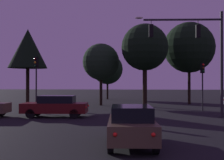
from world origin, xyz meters
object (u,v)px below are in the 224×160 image
Objects in this scene: tree_right_cluster at (101,62)px; traffic_light_median at (36,73)px; car_crossing_left at (55,106)px; tree_lot_edge at (189,48)px; traffic_signal_mast_arm at (198,45)px; traffic_light_corner_left at (203,77)px; car_nearside_lane at (131,125)px; tree_behind_sign at (107,69)px; tree_center_horizon at (145,47)px; tree_left_far at (28,49)px.

traffic_light_median is at bearing -117.74° from tree_right_cluster.
tree_lot_edge is at bearing 50.06° from car_crossing_left.
traffic_signal_mast_arm is 5.83m from traffic_light_corner_left.
car_nearside_lane is at bearing -112.00° from traffic_light_corner_left.
tree_right_cluster reaches higher than traffic_light_median.
tree_behind_sign is 0.81× the size of tree_center_horizon.
tree_right_cluster is at bearing -87.31° from tree_behind_sign.
traffic_light_median is at bearing 124.40° from car_nearside_lane.
tree_behind_sign is 12.23m from tree_right_cluster.
traffic_signal_mast_arm is 1.63× the size of traffic_light_median.
traffic_signal_mast_arm is at bearing -28.82° from tree_left_far.
car_nearside_lane is at bearing -82.36° from tree_behind_sign.
traffic_signal_mast_arm is at bearing -97.51° from tree_lot_edge.
traffic_light_median is 0.54× the size of tree_center_horizon.
car_nearside_lane is at bearing -55.60° from traffic_light_median.
traffic_light_median is at bearing 169.43° from traffic_signal_mast_arm.
traffic_signal_mast_arm is 1.10× the size of tree_right_cluster.
traffic_signal_mast_arm reaches higher than traffic_light_median.
tree_right_cluster is (-4.71, 1.51, -1.33)m from tree_center_horizon.
tree_center_horizon is at bearing -17.76° from tree_right_cluster.
tree_lot_edge is at bearing 38.01° from traffic_light_median.
traffic_light_corner_left reaches higher than car_nearside_lane.
tree_center_horizon is (-3.45, 8.97, 0.99)m from traffic_signal_mast_arm.
tree_left_far is 0.95× the size of tree_center_horizon.
tree_behind_sign is at bearing 111.04° from tree_center_horizon.
tree_right_cluster is (-3.73, 19.85, 3.93)m from car_nearside_lane.
tree_behind_sign is at bearing 111.06° from traffic_signal_mast_arm.
traffic_light_corner_left is at bearing 26.97° from car_crossing_left.
tree_lot_edge reaches higher than car_nearside_lane.
tree_center_horizon is at bearing 1.70° from tree_left_far.
car_crossing_left is (2.47, -2.91, -2.41)m from traffic_light_median.
tree_right_cluster is at bearing -163.41° from tree_lot_edge.
tree_right_cluster is (1.81, 11.06, 3.92)m from car_crossing_left.
tree_right_cluster is at bearing 100.64° from car_nearside_lane.
tree_behind_sign is 14.78m from tree_center_horizon.
tree_right_cluster is at bearing 14.04° from tree_left_far.
traffic_light_corner_left is at bearing 11.82° from traffic_light_median.
tree_behind_sign is 1.02× the size of tree_right_cluster.
traffic_light_corner_left is at bearing -92.08° from tree_lot_edge.
traffic_light_median is at bearing -100.33° from tree_behind_sign.
car_crossing_left is 0.68× the size of tree_behind_sign.
car_nearside_lane is 32.58m from tree_behind_sign.
traffic_light_median is 7.58m from tree_left_far.
tree_behind_sign is at bearing 63.90° from tree_left_far.
car_crossing_left is (-11.45, -5.83, -2.18)m from traffic_light_corner_left.
traffic_signal_mast_arm reaches higher than car_nearside_lane.
car_nearside_lane is 10.39m from car_crossing_left.
tree_center_horizon reaches higher than traffic_light_corner_left.
car_crossing_left is 0.55× the size of tree_center_horizon.
traffic_signal_mast_arm is 1.07× the size of tree_behind_sign.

